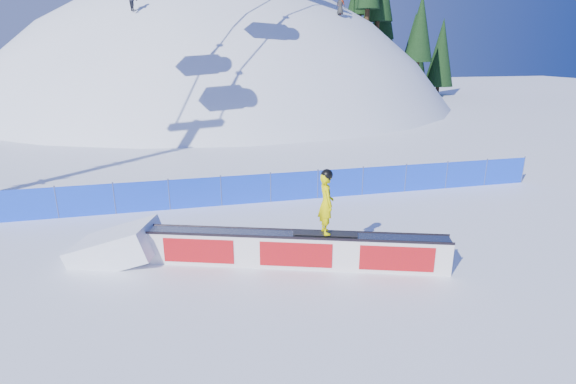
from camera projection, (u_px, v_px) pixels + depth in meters
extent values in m
plane|color=white|center=(329.00, 243.00, 14.46)|extent=(160.00, 160.00, 0.00)
sphere|color=white|center=(223.00, 241.00, 58.82)|extent=(64.00, 64.00, 64.00)
cylinder|color=#332314|center=(342.00, 2.00, 50.51)|extent=(0.50, 0.50, 1.40)
cylinder|color=#332314|center=(329.00, 7.00, 55.40)|extent=(0.50, 0.50, 1.40)
cylinder|color=#332314|center=(364.00, 24.00, 54.62)|extent=(0.50, 0.50, 1.40)
cylinder|color=#332314|center=(361.00, 23.00, 54.76)|extent=(0.50, 0.50, 1.40)
cylinder|color=#332314|center=(389.00, 37.00, 52.47)|extent=(0.50, 0.50, 1.40)
cylinder|color=#332314|center=(393.00, 59.00, 58.25)|extent=(0.50, 0.50, 1.40)
cone|color=black|center=(395.00, 18.00, 56.73)|extent=(3.89, 3.89, 8.83)
cylinder|color=#332314|center=(431.00, 86.00, 53.30)|extent=(0.50, 0.50, 1.40)
cone|color=black|center=(436.00, 38.00, 51.68)|extent=(4.19, 4.19, 9.51)
cylinder|color=#332314|center=(419.00, 87.00, 57.99)|extent=(0.50, 0.50, 1.40)
cone|color=black|center=(422.00, 53.00, 56.69)|extent=(3.24, 3.24, 7.37)
cylinder|color=#332314|center=(428.00, 91.00, 61.39)|extent=(0.50, 0.50, 1.40)
cone|color=black|center=(431.00, 56.00, 60.01)|extent=(3.47, 3.47, 7.89)
cylinder|color=#332314|center=(447.00, 91.00, 60.13)|extent=(0.50, 0.50, 1.40)
cone|color=black|center=(451.00, 54.00, 58.68)|extent=(3.69, 3.69, 8.39)
cube|color=blue|center=(294.00, 186.00, 18.44)|extent=(22.00, 0.03, 1.20)
cylinder|color=#424C77|center=(57.00, 202.00, 16.42)|extent=(0.05, 0.05, 1.30)
cylinder|color=#424C77|center=(114.00, 198.00, 16.87)|extent=(0.05, 0.05, 1.30)
cylinder|color=#424C77|center=(169.00, 194.00, 17.31)|extent=(0.05, 0.05, 1.30)
cylinder|color=#424C77|center=(221.00, 190.00, 17.76)|extent=(0.05, 0.05, 1.30)
cylinder|color=#424C77|center=(271.00, 187.00, 18.20)|extent=(0.05, 0.05, 1.30)
cylinder|color=#424C77|center=(318.00, 183.00, 18.65)|extent=(0.05, 0.05, 1.30)
cylinder|color=#424C77|center=(363.00, 180.00, 19.10)|extent=(0.05, 0.05, 1.30)
cylinder|color=#424C77|center=(406.00, 177.00, 19.54)|extent=(0.05, 0.05, 1.30)
cylinder|color=#424C77|center=(446.00, 174.00, 19.99)|extent=(0.05, 0.05, 1.30)
cylinder|color=#424C77|center=(486.00, 172.00, 20.43)|extent=(0.05, 0.05, 1.30)
cylinder|color=#424C77|center=(523.00, 169.00, 20.88)|extent=(0.05, 0.05, 1.30)
cube|color=white|center=(296.00, 251.00, 12.81)|extent=(8.28, 3.26, 0.96)
cube|color=gray|center=(297.00, 234.00, 12.66)|extent=(8.21, 3.26, 0.04)
cube|color=black|center=(296.00, 238.00, 12.38)|extent=(8.12, 2.78, 0.06)
cube|color=black|center=(297.00, 230.00, 12.92)|extent=(8.12, 2.78, 0.06)
cube|color=red|center=(296.00, 255.00, 12.54)|extent=(7.71, 2.63, 0.72)
cube|color=red|center=(297.00, 247.00, 13.07)|extent=(7.71, 2.63, 0.72)
cube|color=black|center=(325.00, 233.00, 12.57)|extent=(1.81, 0.89, 0.03)
imported|color=#E1DD01|center=(326.00, 203.00, 12.30)|extent=(0.44, 0.65, 1.74)
sphere|color=black|center=(327.00, 175.00, 12.05)|extent=(0.32, 0.32, 0.32)
imported|color=red|center=(341.00, 5.00, 39.73)|extent=(0.67, 1.04, 1.65)
imported|color=#242424|center=(341.00, 5.00, 39.68)|extent=(0.95, 0.93, 1.65)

